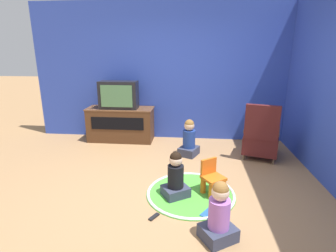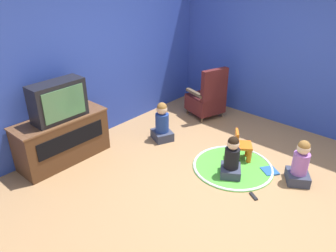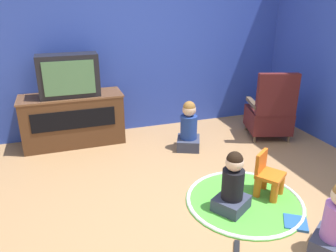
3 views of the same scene
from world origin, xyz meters
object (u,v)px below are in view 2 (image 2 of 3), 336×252
at_px(book, 270,171).
at_px(remote_control, 254,196).
at_px(tv_cabinet, 63,138).
at_px(child_watching_center, 232,159).
at_px(child_watching_left, 162,124).
at_px(yellow_kid_chair, 242,147).
at_px(television, 58,101).
at_px(black_armchair, 207,99).
at_px(child_watching_right, 300,164).

distance_m(book, remote_control, 0.66).
distance_m(tv_cabinet, child_watching_center, 2.45).
bearing_deg(child_watching_left, tv_cabinet, 88.41).
bearing_deg(yellow_kid_chair, child_watching_center, 157.83).
distance_m(television, child_watching_center, 2.51).
xyz_separation_m(black_armchair, child_watching_right, (-0.89, -2.14, -0.09)).
bearing_deg(tv_cabinet, black_armchair, -14.91).
xyz_separation_m(television, child_watching_right, (1.76, -2.79, -0.69)).
bearing_deg(book, television, 69.50).
bearing_deg(television, tv_cabinet, 90.00).
xyz_separation_m(black_armchair, remote_control, (-1.58, -1.86, -0.35)).
height_order(child_watching_right, remote_control, child_watching_right).
relative_size(child_watching_center, child_watching_right, 0.97).
distance_m(tv_cabinet, book, 3.03).
relative_size(black_armchair, book, 3.37).
height_order(television, book, television).
relative_size(yellow_kid_chair, remote_control, 3.07).
bearing_deg(yellow_kid_chair, child_watching_left, 68.93).
relative_size(tv_cabinet, child_watching_right, 2.12).
distance_m(black_armchair, child_watching_center, 1.95).
bearing_deg(remote_control, television, 54.58).
bearing_deg(television, child_watching_left, -23.80).
relative_size(black_armchair, child_watching_left, 1.48).
distance_m(black_armchair, book, 2.02).
height_order(black_armchair, yellow_kid_chair, black_armchair).
distance_m(yellow_kid_chair, child_watching_center, 0.49).
distance_m(child_watching_left, remote_control, 1.94).
height_order(black_armchair, remote_control, black_armchair).
bearing_deg(tv_cabinet, child_watching_left, -25.56).
height_order(television, yellow_kid_chair, television).
height_order(yellow_kid_chair, remote_control, yellow_kid_chair).
bearing_deg(tv_cabinet, television, -90.00).
distance_m(child_watching_right, book, 0.46).
bearing_deg(child_watching_right, tv_cabinet, 89.57).
height_order(child_watching_left, book, child_watching_left).
relative_size(child_watching_left, book, 2.27).
bearing_deg(child_watching_left, remote_control, -166.46).
xyz_separation_m(yellow_kid_chair, child_watching_right, (0.01, -0.86, 0.08)).
distance_m(child_watching_center, book, 0.63).
distance_m(tv_cabinet, black_armchair, 2.74).
bearing_deg(television, yellow_kid_chair, -47.78).
distance_m(television, yellow_kid_chair, 2.71).
relative_size(tv_cabinet, child_watching_left, 2.03).
bearing_deg(book, tv_cabinet, 68.91).
relative_size(yellow_kid_chair, book, 1.60).
distance_m(television, book, 3.11).
relative_size(black_armchair, child_watching_right, 1.55).
distance_m(child_watching_right, remote_control, 0.78).
distance_m(television, remote_control, 2.89).
bearing_deg(child_watching_left, book, -146.35).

